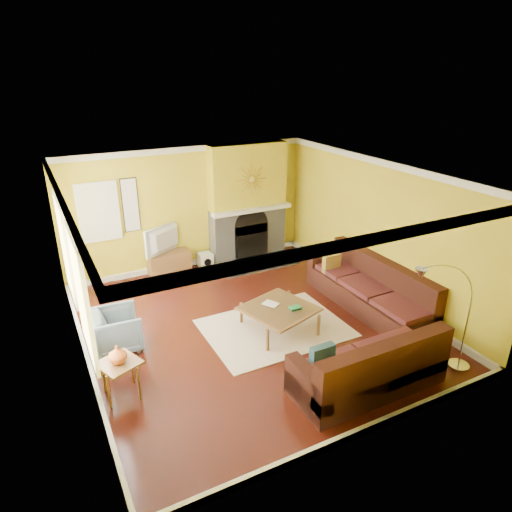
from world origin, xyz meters
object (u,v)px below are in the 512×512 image
armchair (117,330)px  arc_lamp (444,322)px  side_table (121,379)px  media_console (169,263)px  sectional_sofa (335,309)px  coffee_table (279,318)px

armchair → arc_lamp: (3.99, -2.90, 0.60)m
arc_lamp → armchair: bearing=144.0°
side_table → arc_lamp: size_ratio=0.29×
media_console → side_table: size_ratio=1.65×
armchair → side_table: size_ratio=1.35×
side_table → sectional_sofa: bearing=0.0°
sectional_sofa → arc_lamp: size_ratio=1.97×
media_console → armchair: bearing=-123.7°
coffee_table → media_console: media_console is taller
armchair → media_console: bearing=-30.0°
coffee_table → arc_lamp: 2.70m
sectional_sofa → side_table: 3.60m
side_table → arc_lamp: arc_lamp is taller
armchair → sectional_sofa: bearing=-105.8°
media_console → arc_lamp: (2.39, -5.30, 0.69)m
sectional_sofa → media_console: 4.03m
media_console → armchair: size_ratio=1.23×
coffee_table → armchair: size_ratio=1.48×
sectional_sofa → media_console: sectional_sofa is taller
sectional_sofa → media_console: bearing=116.6°
sectional_sofa → armchair: (-3.40, 1.20, -0.11)m
sectional_sofa → armchair: sectional_sofa is taller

